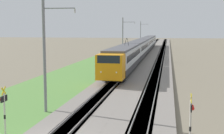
# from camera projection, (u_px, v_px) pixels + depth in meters

# --- Properties ---
(ballast_main) EXTENTS (240.00, 4.40, 0.30)m
(ballast_main) POSITION_uv_depth(u_px,v_px,m) (139.00, 58.00, 65.52)
(ballast_main) COLOR gray
(ballast_main) RESTS_ON ground
(ballast_adjacent) EXTENTS (240.00, 4.40, 0.30)m
(ballast_adjacent) POSITION_uv_depth(u_px,v_px,m) (160.00, 59.00, 64.75)
(ballast_adjacent) COLOR gray
(ballast_adjacent) RESTS_ON ground
(track_main) EXTENTS (240.00, 1.57, 0.45)m
(track_main) POSITION_uv_depth(u_px,v_px,m) (139.00, 58.00, 65.52)
(track_main) COLOR #4C4238
(track_main) RESTS_ON ground
(track_adjacent) EXTENTS (240.00, 1.57, 0.45)m
(track_adjacent) POSITION_uv_depth(u_px,v_px,m) (160.00, 59.00, 64.75)
(track_adjacent) COLOR #4C4238
(track_adjacent) RESTS_ON ground
(grass_verge) EXTENTS (240.00, 8.93, 0.12)m
(grass_verge) POSITION_uv_depth(u_px,v_px,m) (110.00, 58.00, 66.64)
(grass_verge) COLOR #5B8E42
(grass_verge) RESTS_ON ground
(passenger_train) EXTENTS (83.71, 2.99, 5.01)m
(passenger_train) POSITION_uv_depth(u_px,v_px,m) (142.00, 46.00, 73.17)
(passenger_train) COLOR orange
(passenger_train) RESTS_ON ground
(crossing_signal_near) EXTENTS (0.70, 0.23, 3.00)m
(crossing_signal_near) POSITION_uv_depth(u_px,v_px,m) (4.00, 106.00, 18.32)
(crossing_signal_near) COLOR beige
(crossing_signal_near) RESTS_ON ground
(crossing_signal_far) EXTENTS (0.70, 0.23, 3.07)m
(crossing_signal_far) POSITION_uv_depth(u_px,v_px,m) (191.00, 117.00, 16.01)
(crossing_signal_far) COLOR beige
(crossing_signal_far) RESTS_ON ground
(catenary_mast_near) EXTENTS (0.22, 2.56, 8.72)m
(catenary_mast_near) POSITION_uv_depth(u_px,v_px,m) (45.00, 54.00, 23.01)
(catenary_mast_near) COLOR slate
(catenary_mast_near) RESTS_ON ground
(catenary_mast_mid) EXTENTS (0.22, 2.56, 8.56)m
(catenary_mast_mid) POSITION_uv_depth(u_px,v_px,m) (123.00, 38.00, 62.25)
(catenary_mast_mid) COLOR slate
(catenary_mast_mid) RESTS_ON ground
(catenary_mast_far) EXTENTS (0.22, 2.56, 8.71)m
(catenary_mast_far) POSITION_uv_depth(u_px,v_px,m) (141.00, 34.00, 101.47)
(catenary_mast_far) COLOR slate
(catenary_mast_far) RESTS_ON ground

